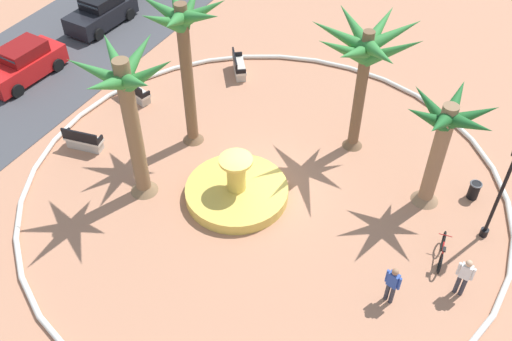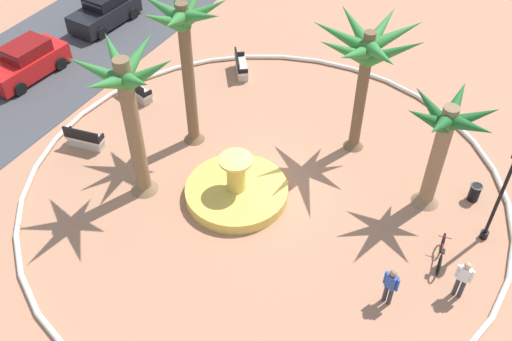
# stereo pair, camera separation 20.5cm
# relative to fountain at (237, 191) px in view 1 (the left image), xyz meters

# --- Properties ---
(ground_plane) EXTENTS (80.00, 80.00, 0.00)m
(ground_plane) POSITION_rel_fountain_xyz_m (0.92, -0.68, -0.29)
(ground_plane) COLOR tan
(plaza_curb) EXTENTS (18.37, 18.37, 0.20)m
(plaza_curb) POSITION_rel_fountain_xyz_m (0.92, -0.68, -0.19)
(plaza_curb) COLOR silver
(plaza_curb) RESTS_ON ground
(street_asphalt) EXTENTS (48.00, 8.00, 0.03)m
(street_asphalt) POSITION_rel_fountain_xyz_m (0.92, 12.91, -0.27)
(street_asphalt) COLOR #424247
(street_asphalt) RESTS_ON ground
(fountain) EXTENTS (3.86, 3.86, 1.88)m
(fountain) POSITION_rel_fountain_xyz_m (0.00, 0.00, 0.00)
(fountain) COLOR gold
(fountain) RESTS_ON ground
(palm_tree_near_fountain) EXTENTS (3.39, 3.22, 4.65)m
(palm_tree_near_fountain) POSITION_rel_fountain_xyz_m (3.11, -6.30, 2.89)
(palm_tree_near_fountain) COLOR #8E6B4C
(palm_tree_near_fountain) RESTS_ON ground
(palm_tree_by_curb) EXTENTS (3.73, 3.56, 6.04)m
(palm_tree_by_curb) POSITION_rel_fountain_xyz_m (-1.36, 3.26, 3.86)
(palm_tree_by_curb) COLOR brown
(palm_tree_by_curb) RESTS_ON ground
(palm_tree_mid_plaza) EXTENTS (3.36, 3.45, 6.43)m
(palm_tree_mid_plaza) POSITION_rel_fountain_xyz_m (2.02, 3.23, 4.47)
(palm_tree_mid_plaza) COLOR brown
(palm_tree_mid_plaza) RESTS_ON ground
(palm_tree_far_side) EXTENTS (4.42, 4.27, 5.56)m
(palm_tree_far_side) POSITION_rel_fountain_xyz_m (4.80, -2.75, 4.05)
(palm_tree_far_side) COLOR brown
(palm_tree_far_side) RESTS_ON ground
(bench_east) EXTENTS (0.94, 1.68, 1.00)m
(bench_east) POSITION_rel_fountain_xyz_m (3.22, 7.05, 0.06)
(bench_east) COLOR beige
(bench_east) RESTS_ON ground
(bench_west) EXTENTS (0.79, 1.66, 1.00)m
(bench_west) POSITION_rel_fountain_xyz_m (-0.53, 6.86, 0.06)
(bench_west) COLOR beige
(bench_west) RESTS_ON ground
(bench_north) EXTENTS (1.59, 1.35, 1.00)m
(bench_north) POSITION_rel_fountain_xyz_m (7.20, 3.94, 0.06)
(bench_north) COLOR beige
(bench_north) RESTS_ON ground
(lamppost) EXTENTS (0.32, 0.32, 4.41)m
(lamppost) POSITION_rel_fountain_xyz_m (2.42, -8.61, 2.29)
(lamppost) COLOR black
(lamppost) RESTS_ON ground
(trash_bin) EXTENTS (0.46, 0.46, 0.73)m
(trash_bin) POSITION_rel_fountain_xyz_m (4.10, -7.83, 0.10)
(trash_bin) COLOR black
(trash_bin) RESTS_ON ground
(bicycle_red_frame) EXTENTS (1.71, 0.45, 0.94)m
(bicycle_red_frame) POSITION_rel_fountain_xyz_m (0.65, -7.53, 0.10)
(bicycle_red_frame) COLOR black
(bicycle_red_frame) RESTS_ON ground
(person_cyclist_helmet) EXTENTS (0.22, 0.53, 1.64)m
(person_cyclist_helmet) POSITION_rel_fountain_xyz_m (-0.44, -8.40, 0.63)
(person_cyclist_helmet) COLOR #33333D
(person_cyclist_helmet) RESTS_ON ground
(person_cyclist_photo) EXTENTS (0.28, 0.51, 1.59)m
(person_cyclist_photo) POSITION_rel_fountain_xyz_m (-1.76, -6.51, 0.60)
(person_cyclist_photo) COLOR #33333D
(person_cyclist_photo) RESTS_ON ground
(parked_car_second) EXTENTS (4.11, 2.13, 1.67)m
(parked_car_second) POSITION_rel_fountain_xyz_m (2.17, 12.68, 0.49)
(parked_car_second) COLOR red
(parked_car_second) RESTS_ON ground
(parked_car_third) EXTENTS (4.08, 2.08, 1.67)m
(parked_car_third) POSITION_rel_fountain_xyz_m (7.82, 12.65, 0.49)
(parked_car_third) COLOR black
(parked_car_third) RESTS_ON ground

